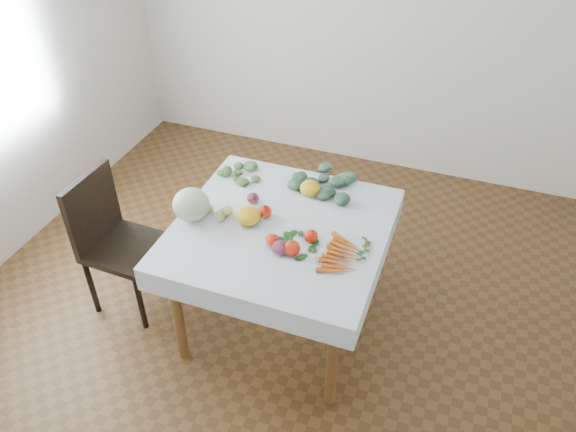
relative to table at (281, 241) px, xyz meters
The scene contains 19 objects.
ground 0.65m from the table, ahead, with size 4.00×4.00×0.00m, color brown.
back_wall 2.12m from the table, 90.00° to the left, with size 4.00×0.04×2.70m, color silver.
table is the anchor object (origin of this frame).
tablecloth 0.10m from the table, ahead, with size 1.12×1.12×0.01m, color white.
chair 1.04m from the table, behind, with size 0.42×0.42×0.91m.
cabbage 0.53m from the table, 168.66° to the right, with size 0.20×0.20×0.18m, color #B6C9A8.
tomato_a 0.18m from the table, 155.96° to the left, with size 0.08×0.08×0.07m, color red.
tomato_b 0.24m from the table, 17.38° to the right, with size 0.08×0.08×0.07m, color red.
tomato_c 0.21m from the table, 84.97° to the right, with size 0.07×0.07×0.06m, color red.
tomato_d 0.27m from the table, 55.25° to the right, with size 0.09×0.09×0.08m, color red.
heirloom_back 0.37m from the table, 80.96° to the left, with size 0.12×0.12×0.08m, color gold.
heirloom_front 0.23m from the table, 169.98° to the right, with size 0.13×0.13×0.09m, color gold.
onion_a 0.30m from the table, 146.54° to the left, with size 0.07×0.07×0.06m, color #5C1A35.
onion_b 0.26m from the table, 70.00° to the right, with size 0.08×0.08×0.07m, color #5C1A35.
tomatillo_cluster 0.39m from the table, behind, with size 0.13×0.13×0.05m.
carrot_bunch 0.42m from the table, 18.61° to the right, with size 0.18×0.32×0.03m.
kale_bunch 0.48m from the table, 76.78° to the left, with size 0.39×0.32×0.05m.
basil_bunch 0.22m from the table, 39.21° to the right, with size 0.25×0.18×0.01m.
dill_bunch 0.57m from the table, 136.96° to the left, with size 0.25×0.24×0.03m.
Camera 1 is at (0.84, -2.18, 2.66)m, focal length 35.00 mm.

